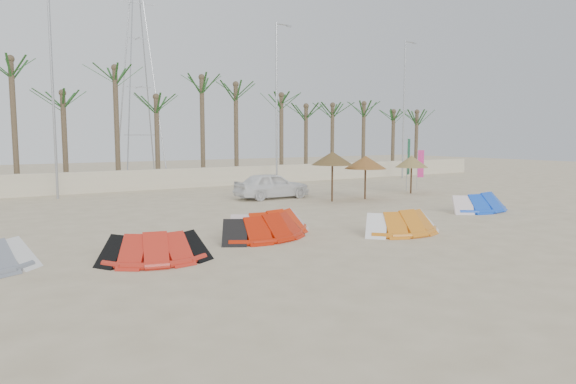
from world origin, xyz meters
TOP-DOWN VIEW (x-y plane):
  - ground at (0.00, 0.00)m, footprint 120.00×120.00m
  - boundary_wall at (0.00, 22.00)m, footprint 60.00×0.30m
  - palm_line at (0.67, 23.50)m, footprint 52.00×4.00m
  - lamp_b at (-5.96, 20.00)m, footprint 1.25×0.14m
  - lamp_c at (8.04, 20.00)m, footprint 1.25×0.14m
  - lamp_d at (20.04, 20.00)m, footprint 1.25×0.14m
  - pylon at (1.00, 28.00)m, footprint 3.00×3.00m
  - kite_red_left at (-6.10, 3.36)m, footprint 3.16×2.09m
  - kite_red_mid at (-1.93, 4.63)m, footprint 3.67×2.18m
  - kite_red_right at (-1.36, 5.26)m, footprint 3.52×1.99m
  - kite_orange at (2.53, 2.77)m, footprint 3.15×1.63m
  - kite_blue at (9.56, 4.97)m, footprint 3.69×1.91m
  - parasol_left at (5.93, 11.02)m, footprint 2.20×2.20m
  - parasol_mid at (8.09, 10.89)m, footprint 2.28×2.28m
  - parasol_right at (12.22, 11.52)m, footprint 1.92×1.92m
  - flag_pink at (14.36, 12.91)m, footprint 0.44×0.19m
  - flag_green at (13.19, 12.68)m, footprint 0.44×0.17m
  - car at (3.94, 13.83)m, footprint 4.21×1.74m

SIDE VIEW (x-z plane):
  - ground at x=0.00m, z-range 0.00..0.00m
  - pylon at x=1.00m, z-range -7.00..7.00m
  - kite_red_left at x=-6.10m, z-range -0.03..0.87m
  - kite_orange at x=2.53m, z-range -0.03..0.87m
  - kite_red_right at x=-1.36m, z-range -0.03..0.87m
  - kite_red_mid at x=-1.93m, z-range -0.03..0.87m
  - kite_blue at x=9.56m, z-range -0.03..0.87m
  - boundary_wall at x=0.00m, z-range 0.00..1.30m
  - car at x=3.94m, z-range 0.00..1.43m
  - flag_pink at x=14.36m, z-range 0.25..2.92m
  - parasol_right at x=12.22m, z-range 0.77..3.03m
  - parasol_mid at x=8.09m, z-range 0.82..3.17m
  - flag_green at x=13.19m, z-range 0.32..3.74m
  - parasol_left at x=5.93m, z-range 0.95..3.56m
  - lamp_b at x=-5.96m, z-range 0.27..11.27m
  - lamp_c at x=8.04m, z-range 0.27..11.27m
  - lamp_d at x=20.04m, z-range 0.27..11.27m
  - palm_line at x=0.67m, z-range 2.59..10.29m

